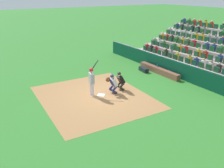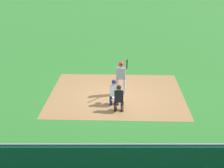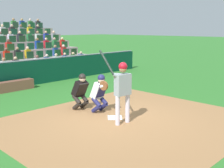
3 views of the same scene
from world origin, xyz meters
The scene contains 7 objects.
ground_plane centered at (0.00, 0.00, 0.00)m, with size 160.00×160.00×0.00m, color #31792C.
infield_dirt_patch centered at (0.00, 0.50, 0.00)m, with size 7.02×6.09×0.01m, color #A57447.
home_plate_marker centered at (0.00, 0.00, 0.02)m, with size 0.44×0.44×0.02m, color white.
batter_at_plate centered at (0.24, 0.49, 1.12)m, with size 0.59×0.78×2.12m.
catcher_crouching centered at (-0.12, -0.77, 0.72)m, with size 0.47×0.72×1.28m.
home_plate_umpire centered at (0.09, -1.47, 0.69)m, with size 0.47×0.50×1.27m.
dugout_wall centered at (0.00, -6.44, 0.60)m, with size 17.56×0.24×1.25m.
Camera 3 is at (6.22, 5.60, 2.73)m, focal length 45.56 mm.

